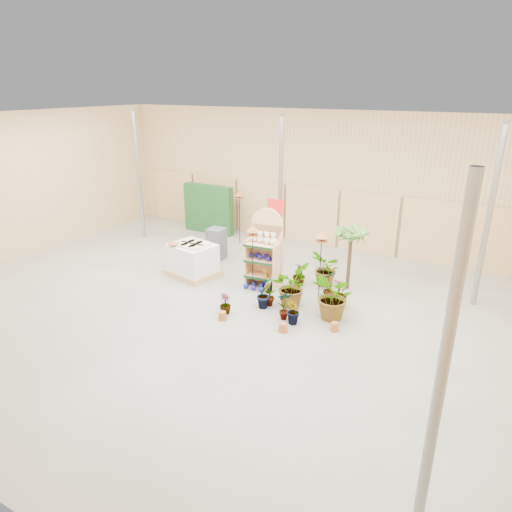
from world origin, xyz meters
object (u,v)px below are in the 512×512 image
at_px(pallet_stack, 193,260).
at_px(bird_table_front, 253,231).
at_px(display_shelf, 265,251).
at_px(potted_plant_2, 291,286).

height_order(pallet_stack, bird_table_front, bird_table_front).
xyz_separation_m(display_shelf, pallet_stack, (-2.11, -0.50, -0.50)).
xyz_separation_m(pallet_stack, potted_plant_2, (3.28, -0.34, 0.05)).
distance_m(display_shelf, potted_plant_2, 1.51).
distance_m(bird_table_front, potted_plant_2, 1.72).
bearing_deg(pallet_stack, potted_plant_2, 5.11).
distance_m(display_shelf, bird_table_front, 0.92).
bearing_deg(potted_plant_2, bird_table_front, 168.07).
height_order(display_shelf, potted_plant_2, display_shelf).
height_order(display_shelf, pallet_stack, display_shelf).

